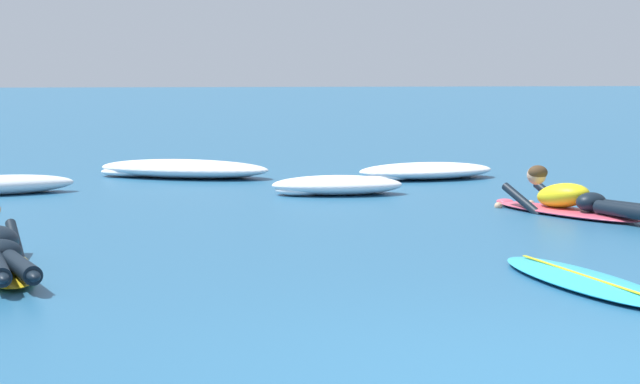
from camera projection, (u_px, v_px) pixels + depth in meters
ground_plane at (333, 185)px, 16.02m from camera, size 120.00×120.00×0.00m
surfer_far at (574, 202)px, 12.83m from camera, size 1.50×2.51×0.54m
drifting_surfboard at (585, 281)px, 8.86m from camera, size 0.98×2.28×0.16m
whitewater_front at (337, 186)px, 14.87m from camera, size 1.61×0.79×0.23m
whitewater_mid_right at (426, 171)px, 16.89m from camera, size 2.12×1.44×0.22m
whitewater_back at (184, 169)px, 17.06m from camera, size 2.68×1.93×0.25m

